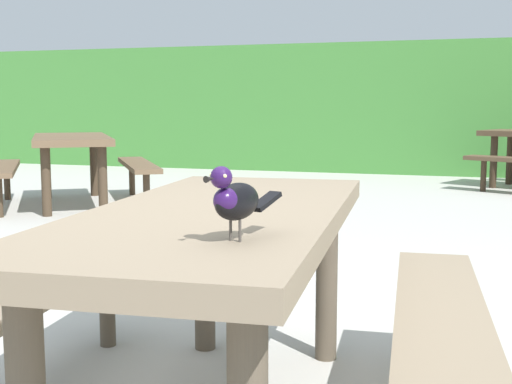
# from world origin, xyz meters

# --- Properties ---
(hedge_wall) EXTENTS (28.00, 1.26, 2.03)m
(hedge_wall) POSITION_xyz_m (0.00, 9.13, 1.01)
(hedge_wall) COLOR #428438
(hedge_wall) RESTS_ON ground
(picnic_table_foreground) EXTENTS (1.81, 1.86, 0.74)m
(picnic_table_foreground) POSITION_xyz_m (0.13, -0.05, 0.56)
(picnic_table_foreground) COLOR #84725B
(picnic_table_foreground) RESTS_ON ground
(bird_grackle) EXTENTS (0.13, 0.28, 0.18)m
(bird_grackle) POSITION_xyz_m (0.36, -0.54, 0.84)
(bird_grackle) COLOR black
(bird_grackle) RESTS_ON picnic_table_foreground
(picnic_table_mid_left) EXTENTS (2.35, 2.36, 0.74)m
(picnic_table_mid_left) POSITION_xyz_m (-3.16, 4.24, 0.56)
(picnic_table_mid_left) COLOR brown
(picnic_table_mid_left) RESTS_ON ground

